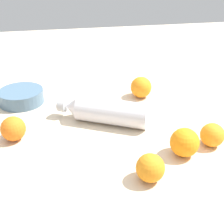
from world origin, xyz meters
TOP-DOWN VIEW (x-y plane):
  - ground_plane at (0.00, 0.00)m, footprint 2.40×2.40m
  - water_bottle at (-0.01, 0.00)m, footprint 0.18×0.28m
  - orange_0 at (-0.19, -0.26)m, footprint 0.06×0.06m
  - orange_1 at (0.14, -0.15)m, footprint 0.07×0.07m
  - orange_2 at (-0.29, -0.06)m, footprint 0.07×0.07m
  - orange_3 at (-0.06, 0.27)m, footprint 0.07×0.07m
  - orange_4 at (-0.22, -0.17)m, footprint 0.07×0.07m
  - ceramic_bowl at (0.17, 0.26)m, footprint 0.15×0.15m

SIDE VIEW (x-z plane):
  - ground_plane at x=0.00m, z-range 0.00..0.00m
  - ceramic_bowl at x=0.17m, z-range 0.00..0.05m
  - orange_0 at x=-0.19m, z-range 0.00..0.06m
  - orange_2 at x=-0.29m, z-range 0.00..0.07m
  - orange_3 at x=-0.06m, z-range 0.00..0.07m
  - orange_1 at x=0.14m, z-range 0.00..0.07m
  - orange_4 at x=-0.22m, z-range 0.00..0.07m
  - water_bottle at x=-0.01m, z-range 0.00..0.08m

